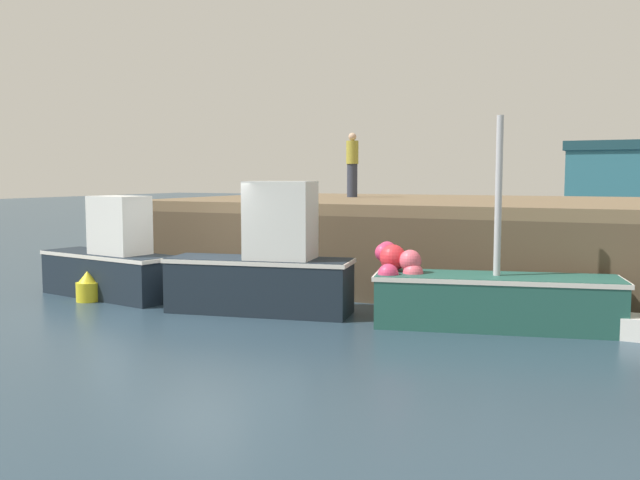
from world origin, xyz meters
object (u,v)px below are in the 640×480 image
object	(u,v)px
fishing_boat_near_left	(111,262)
mooring_buoy_foreground	(88,288)
fishing_boat_near_right	(265,266)
dockworker	(352,165)
fishing_boat_mid	(488,296)

from	to	relation	value
fishing_boat_near_left	mooring_buoy_foreground	world-z (taller)	fishing_boat_near_left
fishing_boat_near_right	dockworker	xyz separation A→B (m)	(-0.89, 6.49, 2.02)
dockworker	fishing_boat_mid	bearing A→B (deg)	-49.88
fishing_boat_mid	dockworker	bearing A→B (deg)	130.12
fishing_boat_near_left	dockworker	size ratio (longest dim) A/B	1.98
fishing_boat_near_left	fishing_boat_near_right	xyz separation A→B (m)	(3.86, -0.07, 0.13)
fishing_boat_mid	mooring_buoy_foreground	xyz separation A→B (m)	(-8.12, -1.04, -0.26)
fishing_boat_near_left	mooring_buoy_foreground	xyz separation A→B (m)	(-0.13, -0.57, -0.49)
fishing_boat_near_right	mooring_buoy_foreground	xyz separation A→B (m)	(-4.00, -0.50, -0.63)
fishing_boat_near_left	fishing_boat_near_right	size ratio (longest dim) A/B	0.95
fishing_boat_near_left	dockworker	distance (m)	7.40
dockworker	mooring_buoy_foreground	size ratio (longest dim) A/B	2.79
fishing_boat_mid	dockworker	xyz separation A→B (m)	(-5.02, 5.96, 2.39)
fishing_boat_near_left	fishing_boat_near_right	world-z (taller)	fishing_boat_near_right
fishing_boat_near_right	fishing_boat_mid	size ratio (longest dim) A/B	0.86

